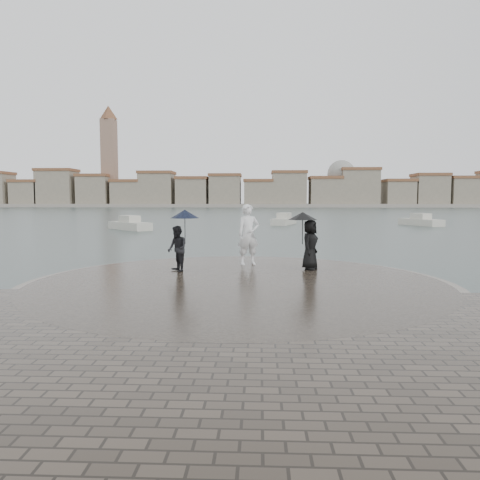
{
  "coord_description": "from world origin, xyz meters",
  "views": [
    {
      "loc": [
        0.63,
        -9.98,
        2.73
      ],
      "look_at": [
        0.0,
        4.8,
        1.45
      ],
      "focal_mm": 35.0,
      "sensor_mm": 36.0,
      "label": 1
    }
  ],
  "objects": [
    {
      "name": "visitor_left",
      "position": [
        -2.02,
        5.26,
        1.45
      ],
      "size": [
        1.17,
        1.04,
        2.04
      ],
      "color": "black",
      "rests_on": "quay_tip"
    },
    {
      "name": "ground",
      "position": [
        0.0,
        0.0,
        0.0
      ],
      "size": [
        400.0,
        400.0,
        0.0
      ],
      "primitive_type": "plane",
      "color": "#2B3835",
      "rests_on": "ground"
    },
    {
      "name": "visitor_right",
      "position": [
        2.26,
        5.87,
        1.46
      ],
      "size": [
        1.16,
        1.09,
        1.95
      ],
      "color": "black",
      "rests_on": "quay_tip"
    },
    {
      "name": "boats",
      "position": [
        3.22,
        37.92,
        0.38
      ],
      "size": [
        33.02,
        14.87,
        1.5
      ],
      "color": "#BBB9A8",
      "rests_on": "ground"
    },
    {
      "name": "far_skyline",
      "position": [
        -6.29,
        160.71,
        5.61
      ],
      "size": [
        260.0,
        20.0,
        37.0
      ],
      "color": "gray",
      "rests_on": "ground"
    },
    {
      "name": "statue",
      "position": [
        0.22,
        6.97,
        1.46
      ],
      "size": [
        0.93,
        0.76,
        2.21
      ],
      "primitive_type": "imported",
      "rotation": [
        0.0,
        0.0,
        0.32
      ],
      "color": "white",
      "rests_on": "quay_tip"
    },
    {
      "name": "kerb_ring",
      "position": [
        0.0,
        3.5,
        0.16
      ],
      "size": [
        12.5,
        12.5,
        0.32
      ],
      "primitive_type": "cylinder",
      "color": "gray",
      "rests_on": "ground"
    },
    {
      "name": "quay_tip",
      "position": [
        0.0,
        3.5,
        0.18
      ],
      "size": [
        11.9,
        11.9,
        0.36
      ],
      "primitive_type": "cylinder",
      "color": "#2D261E",
      "rests_on": "ground"
    }
  ]
}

